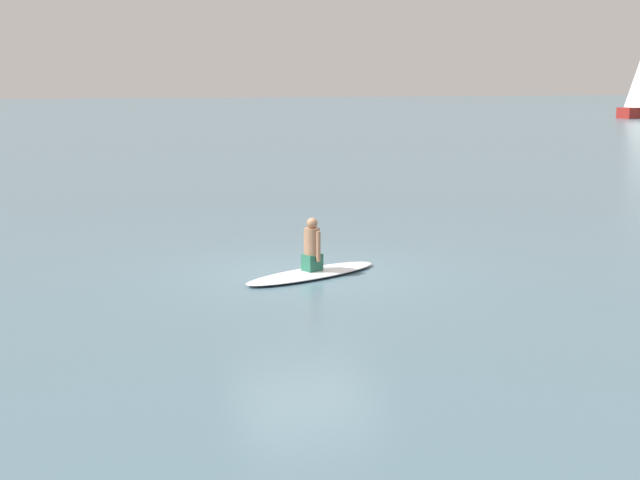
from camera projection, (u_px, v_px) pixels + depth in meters
ground_plane at (306, 273)px, 15.50m from camera, size 400.00×400.00×0.00m
surfboard at (312, 273)px, 15.26m from camera, size 2.91×1.64×0.10m
person_paddler at (312, 247)px, 15.18m from camera, size 0.37×0.40×0.92m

